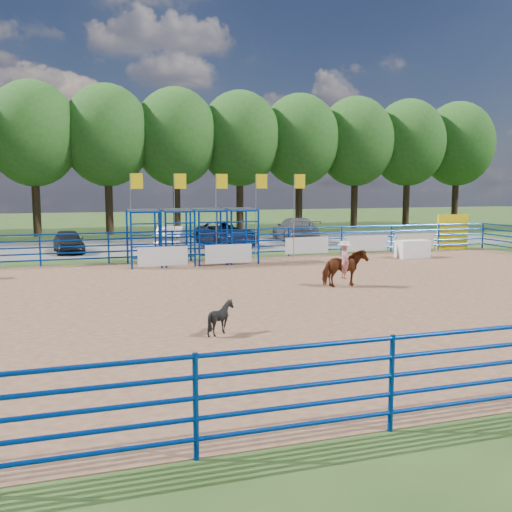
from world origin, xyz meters
name	(u,v)px	position (x,y,z in m)	size (l,w,h in m)	color
ground	(312,296)	(0.00, 0.00, 0.00)	(120.00, 120.00, 0.00)	#3C5823
arena_dirt	(312,296)	(0.00, 0.00, 0.01)	(30.00, 20.00, 0.02)	#926649
gravel_strip	(203,244)	(0.00, 17.00, 0.01)	(40.00, 10.00, 0.01)	slate
announcer_table	(412,249)	(8.74, 7.53, 0.46)	(1.66, 0.77, 0.88)	white
horse_and_rider	(344,265)	(1.77, 1.17, 0.81)	(1.64, 0.81, 2.28)	brown
calf	(221,317)	(-4.09, -3.81, 0.44)	(0.68, 0.76, 0.84)	black
car_a	(68,241)	(-7.83, 15.19, 0.63)	(1.46, 3.64, 1.24)	black
car_b	(172,237)	(-2.14, 15.25, 0.67)	(1.41, 4.03, 1.33)	gray
car_c	(226,233)	(1.26, 16.04, 0.73)	(2.40, 5.20, 1.45)	black
car_d	(295,229)	(6.13, 16.95, 0.79)	(2.18, 5.35, 1.55)	slate
perimeter_fence	(312,274)	(0.00, 0.00, 0.75)	(30.10, 20.10, 1.50)	#063197
chute_assembly	(200,237)	(-1.90, 8.84, 1.26)	(19.32, 2.41, 4.20)	#063197
treeline	(176,132)	(0.00, 26.00, 7.53)	(56.40, 6.40, 11.24)	#3F2B19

